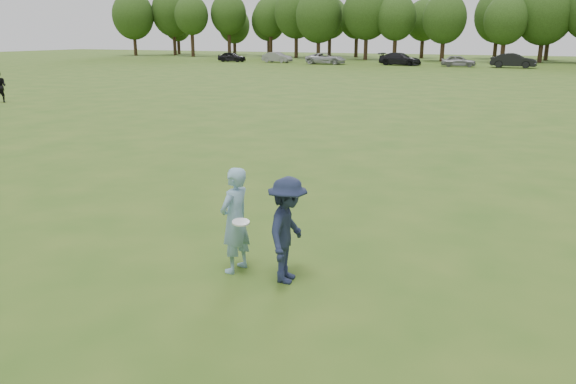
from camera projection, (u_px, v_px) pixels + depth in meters
name	position (u px, v px, depth m)	size (l,w,h in m)	color
ground	(211.00, 280.00, 8.61)	(200.00, 200.00, 0.00)	#315518
thrower	(235.00, 220.00, 8.76)	(0.62, 0.40, 1.69)	#80AAC5
defender	(288.00, 230.00, 8.40)	(1.06, 0.61, 1.63)	#1B233C
car_a	(232.00, 57.00, 74.84)	(1.53, 3.81, 1.30)	black
car_b	(277.00, 57.00, 72.96)	(1.40, 4.01, 1.32)	gray
car_c	(326.00, 59.00, 68.89)	(2.27, 4.93, 1.37)	#B3B4B8
car_d	(400.00, 59.00, 66.56)	(2.05, 5.04, 1.46)	black
car_e	(459.00, 61.00, 63.41)	(1.54, 3.82, 1.30)	gray
car_f	(514.00, 61.00, 61.50)	(1.66, 4.76, 1.57)	black
disc_in_play	(241.00, 222.00, 8.48)	(0.27, 0.28, 0.07)	white
treeline	(545.00, 13.00, 72.98)	(130.35, 18.39, 11.74)	#332114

